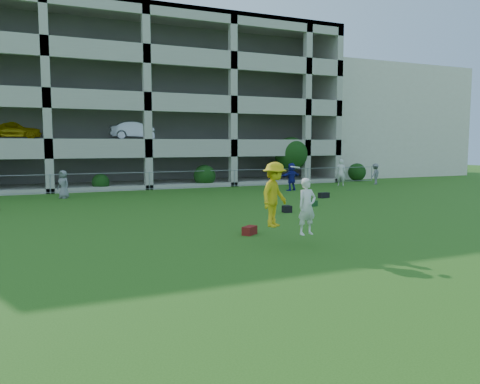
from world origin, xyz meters
name	(u,v)px	position (x,y,z in m)	size (l,w,h in m)	color
ground	(301,251)	(0.00, 0.00, 0.00)	(100.00, 100.00, 0.00)	#235114
stucco_building	(354,124)	(23.00, 28.00, 5.00)	(16.00, 14.00, 10.00)	beige
bystander_c	(63,184)	(-5.39, 16.22, 0.77)	(0.75, 0.49, 1.54)	slate
bystander_d	(291,177)	(8.26, 14.96, 0.89)	(1.64, 0.52, 1.77)	navy
bystander_e	(341,173)	(13.13, 16.42, 0.95)	(0.69, 0.45, 1.90)	silver
bystander_f	(375,174)	(16.24, 16.47, 0.78)	(1.00, 0.58, 1.55)	slate
bag_red_a	(250,230)	(-0.35, 2.71, 0.14)	(0.55, 0.30, 0.28)	#5B100F
bag_green_c	(312,203)	(5.38, 7.97, 0.13)	(0.50, 0.35, 0.26)	#153A1C
crate_d	(287,209)	(3.25, 6.60, 0.15)	(0.35, 0.35, 0.30)	black
bag_black_e	(324,195)	(7.85, 10.62, 0.15)	(0.60, 0.30, 0.30)	black
frisbee_contest	(281,197)	(-0.19, 0.86, 1.44)	(1.89, 1.29, 2.14)	gold
parking_garage	(124,106)	(-0.02, 27.70, 6.01)	(30.00, 14.00, 12.00)	#9E998C
fence	(150,181)	(0.00, 19.00, 0.61)	(36.06, 0.06, 1.20)	gray
shrub_row	(212,165)	(4.59, 19.70, 1.51)	(34.38, 2.52, 3.50)	#163D11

